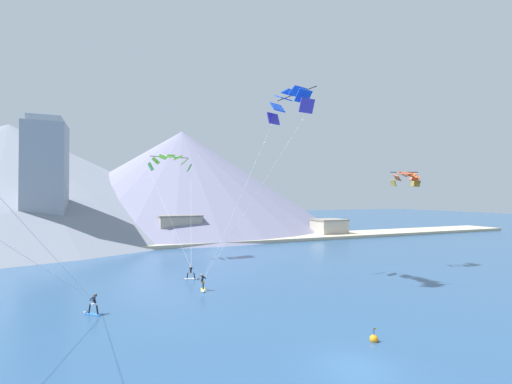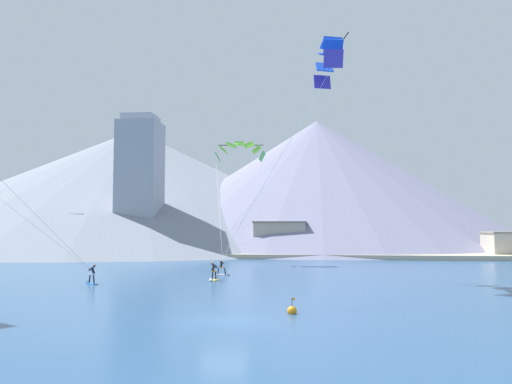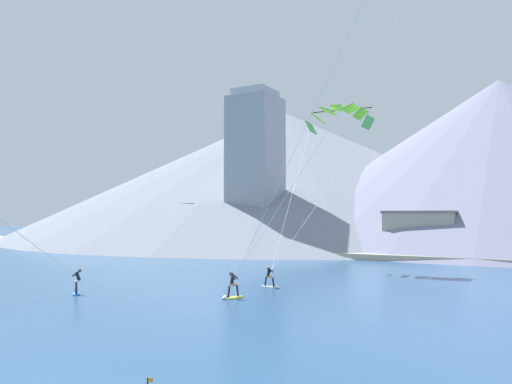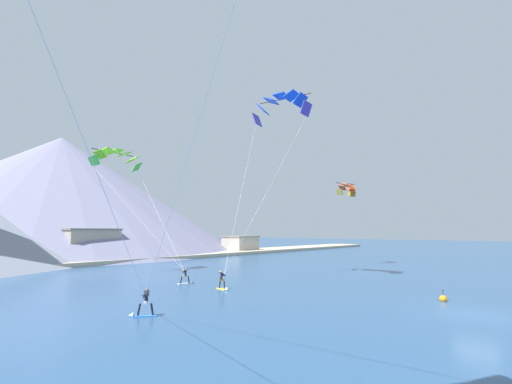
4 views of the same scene
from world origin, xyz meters
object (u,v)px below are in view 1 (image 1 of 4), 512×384
Objects in this scene: kitesurfer_near_lead at (92,308)px; parafoil_kite_mid_center at (170,162)px; kitesurfer_near_trail at (203,285)px; kitesurfer_mid_center at (193,275)px; parafoil_kite_near_trail at (289,102)px; parafoil_kite_distant_high_outer at (406,178)px; race_marker_buoy at (374,339)px.

kitesurfer_near_lead is 0.11× the size of parafoil_kite_mid_center.
kitesurfer_mid_center is at bearing 89.31° from kitesurfer_near_trail.
kitesurfer_near_lead is 0.98× the size of kitesurfer_near_trail.
parafoil_kite_near_trail is (10.73, 1.37, 20.36)m from kitesurfer_near_trail.
kitesurfer_near_trail is at bearing -88.92° from parafoil_kite_mid_center.
kitesurfer_near_lead is at bearing -111.67° from parafoil_kite_mid_center.
kitesurfer_near_lead is at bearing -161.23° from kitesurfer_near_trail.
parafoil_kite_near_trail is at bearing 7.28° from kitesurfer_near_trail.
kitesurfer_mid_center is 32.30m from parafoil_kite_distant_high_outer.
parafoil_kite_mid_center reaches higher than kitesurfer_mid_center.
parafoil_kite_distant_high_outer is 31.51m from race_marker_buoy.
kitesurfer_near_trail reaches higher than race_marker_buoy.
kitesurfer_mid_center reaches higher than race_marker_buoy.
kitesurfer_near_trail is 1.01× the size of kitesurfer_mid_center.
parafoil_kite_distant_high_outer reaches higher than kitesurfer_near_trail.
kitesurfer_near_trail is 23.05m from parafoil_kite_near_trail.
parafoil_kite_distant_high_outer reaches higher than kitesurfer_near_lead.
parafoil_kite_near_trail reaches higher than kitesurfer_near_lead.
parafoil_kite_near_trail is at bearing -20.72° from kitesurfer_mid_center.
kitesurfer_near_lead reaches higher than race_marker_buoy.
kitesurfer_mid_center is at bearing 174.25° from parafoil_kite_distant_high_outer.
parafoil_kite_distant_high_outer is at bearing -31.51° from parafoil_kite_mid_center.
parafoil_kite_mid_center is at bearing 91.70° from kitesurfer_mid_center.
parafoil_kite_near_trail reaches higher than race_marker_buoy.
kitesurfer_near_trail is 0.37× the size of parafoil_kite_distant_high_outer.
kitesurfer_mid_center is 23.08m from race_marker_buoy.
kitesurfer_near_trail is at bearing 115.36° from race_marker_buoy.
kitesurfer_near_lead is 1.73× the size of race_marker_buoy.
kitesurfer_near_lead is at bearing -138.99° from kitesurfer_mid_center.
kitesurfer_mid_center is (10.16, 8.84, -0.09)m from kitesurfer_near_lead.
kitesurfer_near_trail is at bearing -90.69° from kitesurfer_mid_center.
parafoil_kite_distant_high_outer is (30.31, -18.58, -2.91)m from parafoil_kite_mid_center.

